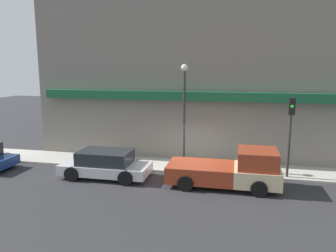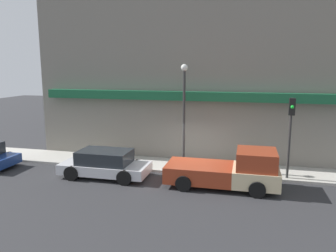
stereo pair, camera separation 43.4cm
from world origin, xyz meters
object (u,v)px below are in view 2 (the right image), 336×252
at_px(parked_car, 105,164).
at_px(fire_hydrant, 106,157).
at_px(pickup_truck, 230,170).
at_px(traffic_light, 291,124).
at_px(street_lamp, 184,104).

height_order(parked_car, fire_hydrant, parked_car).
relative_size(pickup_truck, traffic_light, 1.31).
bearing_deg(fire_hydrant, traffic_light, -2.20).
bearing_deg(traffic_light, pickup_truck, -150.72).
bearing_deg(traffic_light, street_lamp, 173.41).
bearing_deg(parked_car, traffic_light, 7.67).
relative_size(pickup_truck, parked_car, 1.16).
distance_m(fire_hydrant, street_lamp, 5.38).
bearing_deg(fire_hydrant, street_lamp, 3.06).
height_order(street_lamp, traffic_light, street_lamp).
bearing_deg(pickup_truck, traffic_light, 29.78).
distance_m(pickup_truck, traffic_light, 3.68).
distance_m(parked_car, street_lamp, 5.07).
height_order(parked_car, traffic_light, traffic_light).
bearing_deg(fire_hydrant, parked_car, -67.25).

